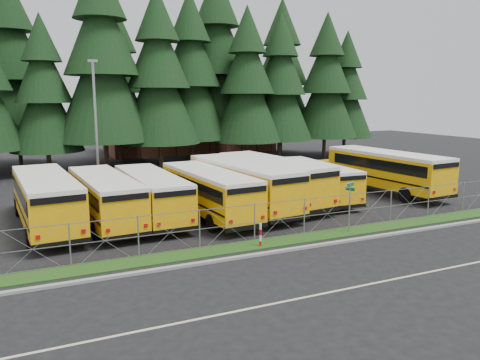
# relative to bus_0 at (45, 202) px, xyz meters

# --- Properties ---
(ground) EXTENTS (120.00, 120.00, 0.00)m
(ground) POSITION_rel_bus_0_xyz_m (13.70, -6.10, -1.54)
(ground) COLOR black
(ground) RESTS_ON ground
(curb) EXTENTS (50.00, 0.25, 0.12)m
(curb) POSITION_rel_bus_0_xyz_m (13.70, -9.20, -1.48)
(curb) COLOR gray
(curb) RESTS_ON ground
(grass_verge) EXTENTS (50.00, 1.40, 0.06)m
(grass_verge) POSITION_rel_bus_0_xyz_m (13.70, -7.80, -1.51)
(grass_verge) COLOR #163F12
(grass_verge) RESTS_ON ground
(road_lane_line) EXTENTS (50.00, 0.12, 0.01)m
(road_lane_line) POSITION_rel_bus_0_xyz_m (13.70, -14.10, -1.54)
(road_lane_line) COLOR beige
(road_lane_line) RESTS_ON ground
(chainlink_fence) EXTENTS (44.00, 0.10, 2.00)m
(chainlink_fence) POSITION_rel_bus_0_xyz_m (13.70, -7.10, -0.54)
(chainlink_fence) COLOR gray
(chainlink_fence) RESTS_ON ground
(brick_building) EXTENTS (22.00, 10.00, 6.00)m
(brick_building) POSITION_rel_bus_0_xyz_m (19.70, 33.90, 1.46)
(brick_building) COLOR brown
(brick_building) RESTS_ON ground
(bus_0) EXTENTS (3.76, 11.96, 3.09)m
(bus_0) POSITION_rel_bus_0_xyz_m (0.00, 0.00, 0.00)
(bus_0) COLOR #FFB908
(bus_0) RESTS_ON ground
(bus_1) EXTENTS (3.42, 11.22, 2.90)m
(bus_1) POSITION_rel_bus_0_xyz_m (3.14, -0.32, -0.09)
(bus_1) COLOR #FFB908
(bus_1) RESTS_ON ground
(bus_2) EXTENTS (2.91, 10.90, 2.84)m
(bus_2) POSITION_rel_bus_0_xyz_m (5.89, -0.31, -0.12)
(bus_2) COLOR #FFB908
(bus_2) RESTS_ON ground
(bus_3) EXTENTS (3.47, 11.40, 2.95)m
(bus_3) POSITION_rel_bus_0_xyz_m (9.22, -1.25, -0.07)
(bus_3) COLOR #FFB908
(bus_3) RESTS_ON ground
(bus_4) EXTENTS (4.18, 12.42, 3.19)m
(bus_4) POSITION_rel_bus_0_xyz_m (11.90, -0.38, 0.05)
(bus_4) COLOR #FFB908
(bus_4) RESTS_ON ground
(bus_5) EXTENTS (4.38, 12.38, 3.18)m
(bus_5) POSITION_rel_bus_0_xyz_m (14.55, 0.46, 0.05)
(bus_5) COLOR #FFB908
(bus_5) RESTS_ON ground
(bus_6) EXTENTS (2.89, 10.31, 2.68)m
(bus_6) POSITION_rel_bus_0_xyz_m (17.98, 0.15, -0.20)
(bus_6) COLOR #FFB908
(bus_6) RESTS_ON ground
(bus_east) EXTENTS (3.93, 12.53, 3.23)m
(bus_east) POSITION_rel_bus_0_xyz_m (24.37, 0.20, 0.07)
(bus_east) COLOR #FFB908
(bus_east) RESTS_ON ground
(street_sign) EXTENTS (0.77, 0.51, 2.81)m
(street_sign) POSITION_rel_bus_0_xyz_m (15.12, -7.82, 0.49)
(street_sign) COLOR gray
(street_sign) RESTS_ON ground
(striped_bollard) EXTENTS (0.11, 0.11, 1.20)m
(striped_bollard) POSITION_rel_bus_0_xyz_m (9.56, -8.06, -0.94)
(striped_bollard) COLOR #B20C0C
(striped_bollard) RESTS_ON ground
(light_standard) EXTENTS (0.70, 0.35, 10.14)m
(light_standard) POSITION_rel_bus_0_xyz_m (4.17, 9.40, 3.96)
(light_standard) COLOR gray
(light_standard) RESTS_ON ground
(conifer_2) EXTENTS (6.83, 6.83, 15.11)m
(conifer_2) POSITION_rel_bus_0_xyz_m (1.01, 20.43, 6.01)
(conifer_2) COLOR black
(conifer_2) RESTS_ON ground
(conifer_3) EXTENTS (9.43, 9.43, 20.85)m
(conifer_3) POSITION_rel_bus_0_xyz_m (6.38, 19.77, 8.88)
(conifer_3) COLOR black
(conifer_3) RESTS_ON ground
(conifer_4) EXTENTS (8.25, 8.25, 18.26)m
(conifer_4) POSITION_rel_bus_0_xyz_m (11.78, 19.31, 7.58)
(conifer_4) COLOR black
(conifer_4) RESTS_ON ground
(conifer_5) EXTENTS (8.48, 8.48, 18.76)m
(conifer_5) POSITION_rel_bus_0_xyz_m (16.00, 21.80, 7.84)
(conifer_5) COLOR black
(conifer_5) RESTS_ON ground
(conifer_6) EXTENTS (7.73, 7.73, 17.08)m
(conifer_6) POSITION_rel_bus_0_xyz_m (21.54, 19.02, 7.00)
(conifer_6) COLOR black
(conifer_6) RESTS_ON ground
(conifer_7) EXTENTS (7.63, 7.63, 16.87)m
(conifer_7) POSITION_rel_bus_0_xyz_m (26.01, 19.69, 6.89)
(conifer_7) COLOR black
(conifer_7) RESTS_ON ground
(conifer_8) EXTENTS (7.82, 7.82, 17.29)m
(conifer_8) POSITION_rel_bus_0_xyz_m (32.47, 19.97, 7.10)
(conifer_8) COLOR black
(conifer_8) RESTS_ON ground
(conifer_9) EXTENTS (7.05, 7.05, 15.58)m
(conifer_9) POSITION_rel_bus_0_xyz_m (36.46, 21.31, 6.25)
(conifer_9) COLOR black
(conifer_9) RESTS_ON ground
(conifer_10) EXTENTS (9.11, 9.11, 20.16)m
(conifer_10) POSITION_rel_bus_0_xyz_m (-1.58, 28.19, 8.54)
(conifer_10) COLOR black
(conifer_10) RESTS_ON ground
(conifer_11) EXTENTS (7.84, 7.84, 17.34)m
(conifer_11) POSITION_rel_bus_0_xyz_m (8.96, 25.95, 7.13)
(conifer_11) COLOR black
(conifer_11) RESTS_ON ground
(conifer_12) EXTENTS (9.88, 9.88, 21.85)m
(conifer_12) POSITION_rel_bus_0_xyz_m (20.08, 24.26, 9.38)
(conifer_12) COLOR black
(conifer_12) RESTS_ON ground
(conifer_13) EXTENTS (8.89, 8.89, 19.65)m
(conifer_13) POSITION_rel_bus_0_xyz_m (29.53, 25.63, 8.28)
(conifer_13) COLOR black
(conifer_13) RESTS_ON ground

